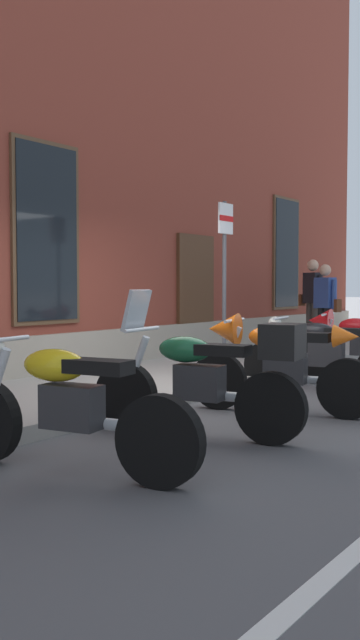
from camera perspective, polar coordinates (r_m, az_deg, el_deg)
name	(u,v)px	position (r m, az deg, el deg)	size (l,w,h in m)	color
ground_plane	(192,403)	(7.91, 1.06, -7.07)	(140.00, 140.00, 0.00)	#4C4C4F
sidewalk	(113,387)	(8.65, -5.72, -5.70)	(27.79, 2.47, 0.16)	gray
motorcycle_yellow_naked	(64,408)	(4.97, -9.90, -7.41)	(0.67, 2.17, 0.99)	black
motorcycle_green_touring	(206,376)	(6.06, 2.25, -4.82)	(0.73, 2.10, 1.34)	black
motorcycle_orange_sport	(274,360)	(7.26, 8.02, -3.37)	(0.71, 2.02, 1.08)	black
motorcycle_black_naked	(321,355)	(8.83, 11.96, -2.93)	(0.67, 2.10, 0.97)	black
motorcycle_red_sport	(358,341)	(10.14, 14.98, -1.76)	(0.62, 2.08, 1.03)	black
pedestrian_blue_top	(325,303)	(12.78, 12.30, 1.47)	(0.35, 0.64, 1.62)	black
pedestrian_dark_jacket	(312,297)	(13.85, 11.24, 1.95)	(0.38, 0.62, 1.75)	#38332D
parking_sign	(225,261)	(9.71, 3.85, 5.04)	(0.36, 0.07, 2.44)	#4C4C51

